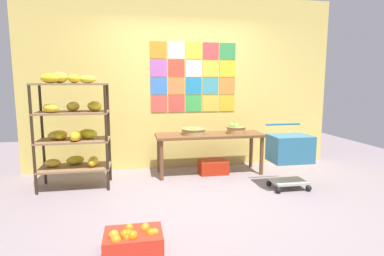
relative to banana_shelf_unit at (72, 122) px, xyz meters
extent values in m
plane|color=gray|center=(1.65, -0.77, -0.91)|extent=(9.08, 9.08, 0.00)
cube|color=#E2C761|center=(1.65, 0.80, 0.51)|extent=(5.18, 0.06, 2.84)
cube|color=orange|center=(1.24, 0.76, 1.05)|extent=(0.27, 0.01, 0.27)
cube|color=white|center=(1.53, 0.76, 1.05)|extent=(0.27, 0.01, 0.27)
cube|color=yellow|center=(1.82, 0.76, 1.05)|extent=(0.27, 0.01, 0.27)
cube|color=#CC4344|center=(2.11, 0.76, 1.05)|extent=(0.27, 0.01, 0.27)
cube|color=#38944B|center=(2.40, 0.76, 1.05)|extent=(0.27, 0.01, 0.27)
cube|color=#AF59B2|center=(1.24, 0.76, 0.76)|extent=(0.27, 0.01, 0.27)
cube|color=#CD442F|center=(1.53, 0.76, 0.76)|extent=(0.27, 0.01, 0.27)
cube|color=silver|center=(1.82, 0.76, 0.76)|extent=(0.27, 0.01, 0.27)
cube|color=yellow|center=(2.11, 0.76, 0.76)|extent=(0.27, 0.01, 0.27)
cube|color=yellow|center=(2.40, 0.76, 0.76)|extent=(0.27, 0.01, 0.27)
cube|color=#3A76CF|center=(1.24, 0.76, 0.47)|extent=(0.27, 0.01, 0.27)
cube|color=orange|center=(1.53, 0.76, 0.47)|extent=(0.27, 0.01, 0.27)
cube|color=#2384B9|center=(1.82, 0.76, 0.47)|extent=(0.27, 0.01, 0.27)
cube|color=teal|center=(2.11, 0.76, 0.47)|extent=(0.27, 0.01, 0.27)
cube|color=orange|center=(2.40, 0.76, 0.47)|extent=(0.27, 0.01, 0.27)
cube|color=#E04E44|center=(1.24, 0.76, 0.18)|extent=(0.27, 0.01, 0.27)
cube|color=#CF4A3F|center=(1.53, 0.76, 0.18)|extent=(0.27, 0.01, 0.27)
cube|color=green|center=(1.82, 0.76, 0.18)|extent=(0.27, 0.01, 0.27)
cube|color=gold|center=(2.11, 0.76, 0.18)|extent=(0.27, 0.01, 0.27)
cube|color=gold|center=(2.40, 0.76, 0.18)|extent=(0.27, 0.01, 0.27)
cylinder|color=#2F2416|center=(-0.44, -0.22, -0.20)|extent=(0.04, 0.04, 1.42)
cylinder|color=#2F2416|center=(0.46, -0.22, -0.20)|extent=(0.04, 0.04, 1.42)
cylinder|color=#2F2416|center=(-0.44, 0.21, -0.20)|extent=(0.04, 0.04, 1.42)
cylinder|color=#2F2416|center=(0.46, 0.21, -0.20)|extent=(0.04, 0.04, 1.42)
cube|color=olive|center=(0.01, -0.01, -0.63)|extent=(0.93, 0.47, 0.03)
ellipsoid|color=yellow|center=(-0.29, 0.04, -0.56)|extent=(0.22, 0.14, 0.11)
ellipsoid|color=gold|center=(0.25, -0.03, -0.55)|extent=(0.15, 0.27, 0.13)
ellipsoid|color=yellow|center=(-0.01, 0.12, -0.56)|extent=(0.28, 0.23, 0.12)
cube|color=olive|center=(0.01, -0.01, -0.25)|extent=(0.93, 0.47, 0.02)
ellipsoid|color=gold|center=(-0.21, 0.05, -0.18)|extent=(0.32, 0.30, 0.12)
ellipsoid|color=yellow|center=(0.19, 0.02, -0.17)|extent=(0.29, 0.21, 0.13)
ellipsoid|color=yellow|center=(-0.16, 0.04, -0.18)|extent=(0.17, 0.29, 0.12)
ellipsoid|color=yellow|center=(0.06, -0.13, -0.17)|extent=(0.15, 0.26, 0.13)
cube|color=olive|center=(0.01, -0.01, 0.12)|extent=(0.93, 0.47, 0.02)
ellipsoid|color=yellow|center=(0.29, 0.03, 0.21)|extent=(0.29, 0.34, 0.14)
ellipsoid|color=yellow|center=(-0.23, -0.11, 0.19)|extent=(0.28, 0.27, 0.11)
ellipsoid|color=yellow|center=(0.01, 0.10, 0.20)|extent=(0.22, 0.25, 0.13)
cube|color=olive|center=(0.01, -0.01, 0.50)|extent=(0.93, 0.47, 0.02)
ellipsoid|color=yellow|center=(-0.23, -0.06, 0.58)|extent=(0.31, 0.25, 0.13)
ellipsoid|color=yellow|center=(-0.13, 0.00, 0.59)|extent=(0.31, 0.31, 0.14)
ellipsoid|color=yellow|center=(0.23, 0.03, 0.57)|extent=(0.25, 0.18, 0.11)
ellipsoid|color=yellow|center=(0.07, -0.05, 0.57)|extent=(0.20, 0.24, 0.12)
cube|color=brown|center=(1.98, 0.29, -0.29)|extent=(1.68, 0.56, 0.04)
cylinder|color=brown|center=(1.20, 0.08, -0.61)|extent=(0.06, 0.06, 0.60)
cylinder|color=brown|center=(2.76, 0.08, -0.61)|extent=(0.06, 0.06, 0.60)
cylinder|color=brown|center=(1.20, 0.51, -0.61)|extent=(0.06, 0.06, 0.60)
cylinder|color=brown|center=(2.76, 0.51, -0.61)|extent=(0.06, 0.06, 0.60)
cylinder|color=#AE8248|center=(2.40, 0.25, -0.22)|extent=(0.29, 0.29, 0.11)
torus|color=#AD7B45|center=(2.40, 0.25, -0.16)|extent=(0.31, 0.31, 0.03)
sphere|color=#7DB03F|center=(2.40, 0.31, -0.16)|extent=(0.07, 0.07, 0.07)
sphere|color=#6FB033|center=(2.40, 0.25, -0.15)|extent=(0.08, 0.08, 0.08)
sphere|color=#79BD44|center=(2.33, 0.27, -0.14)|extent=(0.09, 0.09, 0.09)
sphere|color=#7AC24C|center=(2.39, 0.21, -0.16)|extent=(0.07, 0.07, 0.07)
sphere|color=#75AF4A|center=(2.41, 0.26, -0.15)|extent=(0.07, 0.07, 0.07)
cylinder|color=#A48B4D|center=(1.72, 0.29, -0.23)|extent=(0.35, 0.35, 0.09)
torus|color=#A28750|center=(1.72, 0.29, -0.18)|extent=(0.38, 0.38, 0.03)
sphere|color=#7DCF35|center=(1.69, 0.23, -0.18)|extent=(0.05, 0.05, 0.05)
sphere|color=#86C02E|center=(1.73, 0.23, -0.18)|extent=(0.05, 0.05, 0.05)
sphere|color=#86BB44|center=(1.59, 0.27, -0.18)|extent=(0.05, 0.05, 0.05)
cube|color=#B42710|center=(2.04, 0.28, -0.80)|extent=(0.44, 0.32, 0.21)
cube|color=red|center=(0.78, -1.83, -0.82)|extent=(0.49, 0.35, 0.17)
sphere|color=orange|center=(0.72, -1.89, -0.73)|extent=(0.08, 0.08, 0.08)
sphere|color=orange|center=(0.89, -1.78, -0.73)|extent=(0.07, 0.07, 0.07)
sphere|color=orange|center=(0.75, -1.75, -0.74)|extent=(0.07, 0.07, 0.07)
sphere|color=orange|center=(0.93, -1.88, -0.74)|extent=(0.08, 0.08, 0.08)
sphere|color=orange|center=(0.96, -1.88, -0.74)|extent=(0.07, 0.07, 0.07)
sphere|color=orange|center=(0.74, -1.92, -0.74)|extent=(0.08, 0.08, 0.08)
sphere|color=orange|center=(0.65, -1.95, -0.74)|extent=(0.09, 0.09, 0.09)
sphere|color=orange|center=(0.74, -1.89, -0.73)|extent=(0.08, 0.08, 0.08)
sphere|color=orange|center=(0.88, -1.79, -0.74)|extent=(0.08, 0.08, 0.08)
sphere|color=orange|center=(0.62, -1.87, -0.73)|extent=(0.09, 0.09, 0.09)
sphere|color=orange|center=(0.78, -1.92, -0.73)|extent=(0.09, 0.09, 0.09)
sphere|color=black|center=(2.64, -0.76, -0.87)|extent=(0.08, 0.08, 0.08)
sphere|color=black|center=(3.07, -0.76, -0.87)|extent=(0.08, 0.08, 0.08)
sphere|color=black|center=(2.64, -0.47, -0.87)|extent=(0.08, 0.08, 0.08)
sphere|color=black|center=(3.07, -0.47, -0.87)|extent=(0.08, 0.08, 0.08)
cube|color=#A5A8AD|center=(2.86, -0.62, -0.81)|extent=(0.45, 0.31, 0.03)
cube|color=teal|center=(2.86, -0.62, -0.35)|extent=(0.53, 0.39, 0.36)
cylinder|color=teal|center=(2.86, -0.39, -0.05)|extent=(0.50, 0.03, 0.03)
camera|label=1|loc=(0.81, -4.36, 0.51)|focal=29.01mm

